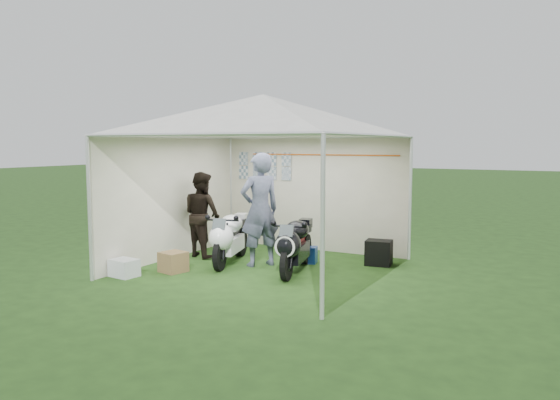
{
  "coord_description": "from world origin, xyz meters",
  "views": [
    {
      "loc": [
        4.69,
        -8.05,
        2.18
      ],
      "look_at": [
        0.13,
        0.35,
        1.18
      ],
      "focal_mm": 35.0,
      "sensor_mm": 36.0,
      "label": 1
    }
  ],
  "objects_px": {
    "paddock_stand": "(306,255)",
    "person_blue_jacket": "(260,210)",
    "motorcycle_white": "(229,236)",
    "crate_0": "(124,268)",
    "equipment_box": "(379,253)",
    "person_dark_jacket": "(202,214)",
    "canopy_tent": "(264,120)",
    "motorcycle_black": "(295,244)",
    "crate_1": "(173,262)"
  },
  "relations": [
    {
      "from": "crate_1",
      "to": "motorcycle_white",
      "type": "bearing_deg",
      "value": 62.68
    },
    {
      "from": "equipment_box",
      "to": "person_blue_jacket",
      "type": "bearing_deg",
      "value": -150.5
    },
    {
      "from": "person_dark_jacket",
      "to": "equipment_box",
      "type": "xyz_separation_m",
      "value": [
        3.24,
        0.89,
        -0.59
      ]
    },
    {
      "from": "paddock_stand",
      "to": "crate_0",
      "type": "distance_m",
      "value": 3.2
    },
    {
      "from": "paddock_stand",
      "to": "person_blue_jacket",
      "type": "bearing_deg",
      "value": -135.93
    },
    {
      "from": "canopy_tent",
      "to": "person_blue_jacket",
      "type": "height_order",
      "value": "canopy_tent"
    },
    {
      "from": "motorcycle_white",
      "to": "person_blue_jacket",
      "type": "xyz_separation_m",
      "value": [
        0.56,
        0.16,
        0.5
      ]
    },
    {
      "from": "motorcycle_black",
      "to": "person_dark_jacket",
      "type": "xyz_separation_m",
      "value": [
        -2.19,
        0.37,
        0.32
      ]
    },
    {
      "from": "equipment_box",
      "to": "person_dark_jacket",
      "type": "bearing_deg",
      "value": -164.62
    },
    {
      "from": "canopy_tent",
      "to": "crate_0",
      "type": "height_order",
      "value": "canopy_tent"
    },
    {
      "from": "crate_1",
      "to": "equipment_box",
      "type": "bearing_deg",
      "value": 36.73
    },
    {
      "from": "equipment_box",
      "to": "crate_0",
      "type": "xyz_separation_m",
      "value": [
        -3.41,
        -2.81,
        -0.08
      ]
    },
    {
      "from": "crate_0",
      "to": "motorcycle_white",
      "type": "bearing_deg",
      "value": 58.1
    },
    {
      "from": "canopy_tent",
      "to": "crate_0",
      "type": "xyz_separation_m",
      "value": [
        -1.75,
        -1.58,
        -2.43
      ]
    },
    {
      "from": "crate_0",
      "to": "crate_1",
      "type": "xyz_separation_m",
      "value": [
        0.5,
        0.64,
        0.03
      ]
    },
    {
      "from": "canopy_tent",
      "to": "motorcycle_black",
      "type": "relative_size",
      "value": 3.13
    },
    {
      "from": "person_blue_jacket",
      "to": "crate_1",
      "type": "height_order",
      "value": "person_blue_jacket"
    },
    {
      "from": "person_dark_jacket",
      "to": "crate_0",
      "type": "xyz_separation_m",
      "value": [
        -0.17,
        -1.92,
        -0.68
      ]
    },
    {
      "from": "paddock_stand",
      "to": "crate_0",
      "type": "bearing_deg",
      "value": -132.63
    },
    {
      "from": "paddock_stand",
      "to": "person_blue_jacket",
      "type": "xyz_separation_m",
      "value": [
        -0.62,
        -0.6,
        0.86
      ]
    },
    {
      "from": "motorcycle_white",
      "to": "person_blue_jacket",
      "type": "distance_m",
      "value": 0.77
    },
    {
      "from": "person_blue_jacket",
      "to": "motorcycle_white",
      "type": "bearing_deg",
      "value": -39.06
    },
    {
      "from": "person_dark_jacket",
      "to": "equipment_box",
      "type": "distance_m",
      "value": 3.41
    },
    {
      "from": "canopy_tent",
      "to": "person_dark_jacket",
      "type": "bearing_deg",
      "value": 167.98
    },
    {
      "from": "motorcycle_white",
      "to": "crate_0",
      "type": "height_order",
      "value": "motorcycle_white"
    },
    {
      "from": "paddock_stand",
      "to": "crate_0",
      "type": "relative_size",
      "value": 0.93
    },
    {
      "from": "motorcycle_black",
      "to": "person_dark_jacket",
      "type": "bearing_deg",
      "value": 157.35
    },
    {
      "from": "paddock_stand",
      "to": "person_dark_jacket",
      "type": "relative_size",
      "value": 0.24
    },
    {
      "from": "canopy_tent",
      "to": "equipment_box",
      "type": "height_order",
      "value": "canopy_tent"
    },
    {
      "from": "person_blue_jacket",
      "to": "equipment_box",
      "type": "relative_size",
      "value": 4.46
    },
    {
      "from": "paddock_stand",
      "to": "crate_0",
      "type": "xyz_separation_m",
      "value": [
        -2.17,
        -2.36,
        -0.01
      ]
    },
    {
      "from": "person_blue_jacket",
      "to": "crate_0",
      "type": "distance_m",
      "value": 2.5
    },
    {
      "from": "person_blue_jacket",
      "to": "crate_1",
      "type": "bearing_deg",
      "value": -8.28
    },
    {
      "from": "motorcycle_black",
      "to": "crate_1",
      "type": "bearing_deg",
      "value": -167.01
    },
    {
      "from": "paddock_stand",
      "to": "equipment_box",
      "type": "bearing_deg",
      "value": 20.05
    },
    {
      "from": "motorcycle_white",
      "to": "crate_0",
      "type": "xyz_separation_m",
      "value": [
        -1.0,
        -1.6,
        -0.36
      ]
    },
    {
      "from": "paddock_stand",
      "to": "person_blue_jacket",
      "type": "distance_m",
      "value": 1.21
    },
    {
      "from": "crate_1",
      "to": "person_dark_jacket",
      "type": "bearing_deg",
      "value": 104.55
    },
    {
      "from": "paddock_stand",
      "to": "person_dark_jacket",
      "type": "bearing_deg",
      "value": -167.61
    },
    {
      "from": "motorcycle_black",
      "to": "crate_1",
      "type": "xyz_separation_m",
      "value": [
        -1.86,
        -0.9,
        -0.33
      ]
    },
    {
      "from": "canopy_tent",
      "to": "motorcycle_black",
      "type": "bearing_deg",
      "value": -3.37
    },
    {
      "from": "motorcycle_white",
      "to": "person_blue_jacket",
      "type": "relative_size",
      "value": 0.89
    },
    {
      "from": "motorcycle_black",
      "to": "paddock_stand",
      "type": "xyz_separation_m",
      "value": [
        -0.19,
        0.81,
        -0.35
      ]
    },
    {
      "from": "equipment_box",
      "to": "canopy_tent",
      "type": "bearing_deg",
      "value": -143.45
    },
    {
      "from": "equipment_box",
      "to": "crate_1",
      "type": "height_order",
      "value": "equipment_box"
    },
    {
      "from": "canopy_tent",
      "to": "crate_1",
      "type": "distance_m",
      "value": 2.87
    },
    {
      "from": "canopy_tent",
      "to": "motorcycle_black",
      "type": "height_order",
      "value": "canopy_tent"
    },
    {
      "from": "paddock_stand",
      "to": "person_dark_jacket",
      "type": "distance_m",
      "value": 2.16
    },
    {
      "from": "person_blue_jacket",
      "to": "equipment_box",
      "type": "bearing_deg",
      "value": 154.44
    },
    {
      "from": "motorcycle_black",
      "to": "equipment_box",
      "type": "distance_m",
      "value": 1.67
    }
  ]
}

